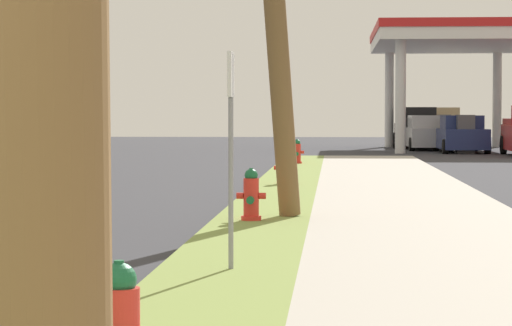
{
  "coord_description": "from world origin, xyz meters",
  "views": [
    {
      "loc": [
        1.74,
        -2.24,
        1.64
      ],
      "look_at": [
        0.63,
        14.26,
        0.93
      ],
      "focal_mm": 81.37,
      "sensor_mm": 36.0,
      "label": 1
    }
  ],
  "objects_px": {
    "fire_hydrant_third": "(284,169)",
    "street_sign_post": "(231,114)",
    "fire_hydrant_second": "(251,197)",
    "truck_tan_at_far_bay": "(442,128)",
    "fire_hydrant_fourth": "(297,153)",
    "car_silver_by_far_pump": "(427,134)",
    "car_navy_by_near_pump": "(461,136)",
    "truck_black_at_forecourt": "(417,129)"
  },
  "relations": [
    {
      "from": "fire_hydrant_third",
      "to": "car_silver_by_far_pump",
      "type": "bearing_deg",
      "value": 79.21
    },
    {
      "from": "fire_hydrant_fourth",
      "to": "car_navy_by_near_pump",
      "type": "distance_m",
      "value": 15.48
    },
    {
      "from": "street_sign_post",
      "to": "truck_black_at_forecourt",
      "type": "distance_m",
      "value": 46.03
    },
    {
      "from": "car_navy_by_near_pump",
      "to": "truck_tan_at_far_bay",
      "type": "bearing_deg",
      "value": 89.25
    },
    {
      "from": "fire_hydrant_third",
      "to": "car_silver_by_far_pump",
      "type": "relative_size",
      "value": 0.16
    },
    {
      "from": "fire_hydrant_second",
      "to": "car_navy_by_near_pump",
      "type": "bearing_deg",
      "value": 78.79
    },
    {
      "from": "car_silver_by_far_pump",
      "to": "truck_black_at_forecourt",
      "type": "bearing_deg",
      "value": 92.26
    },
    {
      "from": "truck_tan_at_far_bay",
      "to": "car_silver_by_far_pump",
      "type": "bearing_deg",
      "value": -100.54
    },
    {
      "from": "fire_hydrant_fourth",
      "to": "street_sign_post",
      "type": "distance_m",
      "value": 24.24
    },
    {
      "from": "fire_hydrant_third",
      "to": "street_sign_post",
      "type": "bearing_deg",
      "value": -89.66
    },
    {
      "from": "car_silver_by_far_pump",
      "to": "fire_hydrant_third",
      "type": "bearing_deg",
      "value": -100.79
    },
    {
      "from": "fire_hydrant_second",
      "to": "street_sign_post",
      "type": "relative_size",
      "value": 0.35
    },
    {
      "from": "car_navy_by_near_pump",
      "to": "truck_black_at_forecourt",
      "type": "distance_m",
      "value": 7.59
    },
    {
      "from": "fire_hydrant_second",
      "to": "fire_hydrant_fourth",
      "type": "relative_size",
      "value": 1.0
    },
    {
      "from": "fire_hydrant_third",
      "to": "street_sign_post",
      "type": "height_order",
      "value": "street_sign_post"
    },
    {
      "from": "fire_hydrant_second",
      "to": "street_sign_post",
      "type": "xyz_separation_m",
      "value": [
        0.17,
        -5.18,
        1.19
      ]
    },
    {
      "from": "fire_hydrant_third",
      "to": "truck_tan_at_far_bay",
      "type": "distance_m",
      "value": 35.47
    },
    {
      "from": "fire_hydrant_fourth",
      "to": "truck_tan_at_far_bay",
      "type": "bearing_deg",
      "value": 74.82
    },
    {
      "from": "fire_hydrant_second",
      "to": "fire_hydrant_fourth",
      "type": "bearing_deg",
      "value": 89.83
    },
    {
      "from": "fire_hydrant_second",
      "to": "fire_hydrant_third",
      "type": "distance_m",
      "value": 8.65
    },
    {
      "from": "car_navy_by_near_pump",
      "to": "car_silver_by_far_pump",
      "type": "bearing_deg",
      "value": 108.18
    },
    {
      "from": "fire_hydrant_third",
      "to": "fire_hydrant_fourth",
      "type": "bearing_deg",
      "value": 90.16
    },
    {
      "from": "fire_hydrant_fourth",
      "to": "street_sign_post",
      "type": "bearing_deg",
      "value": -89.73
    },
    {
      "from": "truck_black_at_forecourt",
      "to": "truck_tan_at_far_bay",
      "type": "xyz_separation_m",
      "value": [
        1.44,
        2.94,
        0.0
      ]
    },
    {
      "from": "car_silver_by_far_pump",
      "to": "truck_black_at_forecourt",
      "type": "height_order",
      "value": "truck_black_at_forecourt"
    },
    {
      "from": "fire_hydrant_third",
      "to": "truck_black_at_forecourt",
      "type": "relative_size",
      "value": 0.13
    },
    {
      "from": "fire_hydrant_third",
      "to": "truck_tan_at_far_bay",
      "type": "relative_size",
      "value": 0.14
    },
    {
      "from": "street_sign_post",
      "to": "car_navy_by_near_pump",
      "type": "xyz_separation_m",
      "value": [
        6.39,
        38.26,
        -0.91
      ]
    },
    {
      "from": "fire_hydrant_fourth",
      "to": "fire_hydrant_second",
      "type": "bearing_deg",
      "value": -90.17
    },
    {
      "from": "fire_hydrant_second",
      "to": "street_sign_post",
      "type": "distance_m",
      "value": 5.32
    },
    {
      "from": "truck_tan_at_far_bay",
      "to": "fire_hydrant_second",
      "type": "bearing_deg",
      "value": -98.75
    },
    {
      "from": "fire_hydrant_third",
      "to": "street_sign_post",
      "type": "xyz_separation_m",
      "value": [
        0.08,
        -13.83,
        1.19
      ]
    },
    {
      "from": "street_sign_post",
      "to": "fire_hydrant_fourth",
      "type": "bearing_deg",
      "value": 90.27
    },
    {
      "from": "fire_hydrant_second",
      "to": "truck_tan_at_far_bay",
      "type": "distance_m",
      "value": 44.01
    },
    {
      "from": "fire_hydrant_third",
      "to": "car_navy_by_near_pump",
      "type": "xyz_separation_m",
      "value": [
        6.47,
        24.43,
        0.28
      ]
    },
    {
      "from": "street_sign_post",
      "to": "car_navy_by_near_pump",
      "type": "relative_size",
      "value": 0.47
    },
    {
      "from": "fire_hydrant_second",
      "to": "fire_hydrant_fourth",
      "type": "height_order",
      "value": "same"
    },
    {
      "from": "car_navy_by_near_pump",
      "to": "truck_tan_at_far_bay",
      "type": "xyz_separation_m",
      "value": [
        0.14,
        10.41,
        0.19
      ]
    },
    {
      "from": "truck_black_at_forecourt",
      "to": "fire_hydrant_fourth",
      "type": "bearing_deg",
      "value": -103.56
    },
    {
      "from": "car_silver_by_far_pump",
      "to": "fire_hydrant_second",
      "type": "bearing_deg",
      "value": -98.41
    },
    {
      "from": "fire_hydrant_fourth",
      "to": "car_silver_by_far_pump",
      "type": "xyz_separation_m",
      "value": [
        5.35,
        17.55,
        0.28
      ]
    },
    {
      "from": "fire_hydrant_second",
      "to": "car_silver_by_far_pump",
      "type": "distance_m",
      "value": 36.98
    }
  ]
}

